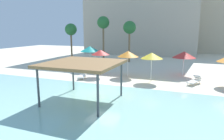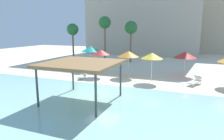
{
  "view_description": "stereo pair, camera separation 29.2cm",
  "coord_description": "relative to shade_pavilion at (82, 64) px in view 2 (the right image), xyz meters",
  "views": [
    {
      "loc": [
        6.32,
        -14.69,
        4.78
      ],
      "look_at": [
        -0.08,
        2.0,
        1.3
      ],
      "focal_mm": 32.86,
      "sensor_mm": 36.0,
      "label": 1
    },
    {
      "loc": [
        6.59,
        -14.58,
        4.78
      ],
      "look_at": [
        -0.08,
        2.0,
        1.3
      ],
      "focal_mm": 32.86,
      "sensor_mm": 36.0,
      "label": 2
    }
  ],
  "objects": [
    {
      "name": "palm_tree_2",
      "position": [
        -2.07,
        18.06,
        2.49
      ],
      "size": [
        1.9,
        1.9,
        6.14
      ],
      "color": "brown",
      "rests_on": "ground"
    },
    {
      "name": "ground_plane",
      "position": [
        0.27,
        2.93,
        -2.56
      ],
      "size": [
        80.0,
        80.0,
        0.0
      ],
      "primitive_type": "plane",
      "color": "beige"
    },
    {
      "name": "palm_tree_1",
      "position": [
        -6.35,
        18.16,
        3.22
      ],
      "size": [
        1.9,
        1.9,
        6.92
      ],
      "color": "brown",
      "rests_on": "ground"
    },
    {
      "name": "palm_tree_0",
      "position": [
        -11.7,
        17.34,
        2.22
      ],
      "size": [
        1.9,
        1.9,
        5.86
      ],
      "color": "brown",
      "rests_on": "ground"
    },
    {
      "name": "lounge_chair_1",
      "position": [
        7.14,
        7.65,
        -2.23
      ],
      "size": [
        1.31,
        1.98,
        0.74
      ],
      "rotation": [
        0.0,
        0.0,
        -1.98
      ],
      "color": "white",
      "rests_on": "ground"
    },
    {
      "name": "beach_umbrella_teal_1",
      "position": [
        -4.69,
        10.22,
        0.02
      ],
      "size": [
        2.32,
        2.32,
        2.9
      ],
      "color": "silver",
      "rests_on": "ground"
    },
    {
      "name": "lounge_chair_2",
      "position": [
        -3.49,
        6.12,
        -2.23
      ],
      "size": [
        1.23,
        1.99,
        0.74
      ],
      "rotation": [
        0.0,
        0.0,
        -1.21
      ],
      "color": "white",
      "rests_on": "ground"
    },
    {
      "name": "beach_umbrella_orange_0",
      "position": [
        0.57,
        8.55,
        -0.19
      ],
      "size": [
        2.18,
        2.18,
        2.67
      ],
      "color": "silver",
      "rests_on": "ground"
    },
    {
      "name": "lagoon_water",
      "position": [
        0.27,
        -2.32,
        -2.54
      ],
      "size": [
        44.0,
        13.5,
        0.04
      ],
      "primitive_type": "cube",
      "color": "#99D1C6",
      "rests_on": "ground"
    },
    {
      "name": "beach_umbrella_yellow_5",
      "position": [
        3.25,
        7.32,
        -0.12
      ],
      "size": [
        2.05,
        2.05,
        2.73
      ],
      "color": "silver",
      "rests_on": "ground"
    },
    {
      "name": "shade_pavilion",
      "position": [
        0.0,
        0.0,
        0.0
      ],
      "size": [
        4.75,
        4.75,
        2.71
      ],
      "color": "#42474C",
      "rests_on": "ground"
    },
    {
      "name": "hotel_block_0",
      "position": [
        -3.23,
        31.83,
        7.72
      ],
      "size": [
        21.82,
        11.72,
        20.56
      ],
      "primitive_type": "cube",
      "color": "#B2A893",
      "rests_on": "ground"
    },
    {
      "name": "beach_umbrella_red_6",
      "position": [
        -2.25,
        7.88,
        -0.06
      ],
      "size": [
        1.91,
        1.91,
        2.76
      ],
      "color": "silver",
      "rests_on": "ground"
    },
    {
      "name": "beach_umbrella_red_4",
      "position": [
        5.98,
        11.04,
        -0.31
      ],
      "size": [
        2.43,
        2.43,
        2.58
      ],
      "color": "silver",
      "rests_on": "ground"
    }
  ]
}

